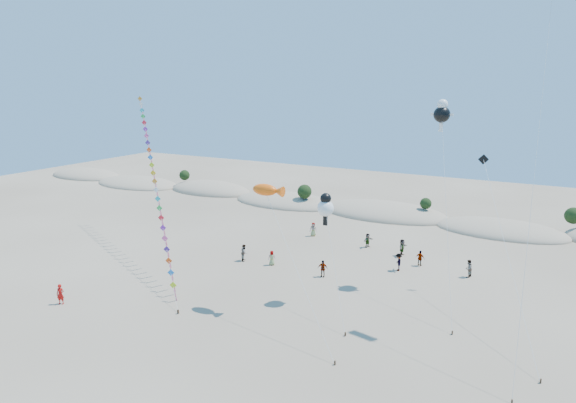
% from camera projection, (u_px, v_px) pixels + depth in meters
% --- Properties ---
extents(ground, '(160.00, 160.00, 0.00)m').
position_uv_depth(ground, '(176.00, 369.00, 31.82)').
color(ground, '#7C6B56').
rests_on(ground, ground).
extents(dune_ridge, '(145.30, 11.49, 5.57)m').
position_uv_depth(dune_ridge, '(390.00, 214.00, 69.98)').
color(dune_ridge, gray).
rests_on(dune_ridge, ground).
extents(kite_train, '(22.99, 20.04, 17.73)m').
position_uv_depth(kite_train, '(154.00, 175.00, 52.18)').
color(kite_train, '#3F2D1E').
rests_on(kite_train, ground).
extents(fish_kite, '(10.06, 6.43, 10.55)m').
position_uv_depth(fish_kite, '(268.00, 190.00, 38.97)').
color(fish_kite, '#3F2D1E').
rests_on(fish_kite, ground).
extents(cartoon_kite_low, '(4.85, 5.98, 9.55)m').
position_uv_depth(cartoon_kite_low, '(326.00, 206.00, 40.48)').
color(cartoon_kite_low, '#3F2D1E').
rests_on(cartoon_kite_low, ground).
extents(cartoon_kite_high, '(4.89, 10.81, 17.15)m').
position_uv_depth(cartoon_kite_high, '(442.00, 113.00, 42.90)').
color(cartoon_kite_high, '#3F2D1E').
rests_on(cartoon_kite_high, ground).
extents(dark_kite, '(6.64, 14.91, 12.36)m').
position_uv_depth(dark_kite, '(497.00, 214.00, 39.03)').
color(dark_kite, '#3F2D1E').
rests_on(dark_kite, ground).
extents(flyer_foreground, '(0.77, 0.66, 1.78)m').
position_uv_depth(flyer_foreground, '(60.00, 294.00, 41.19)').
color(flyer_foreground, '#B4110E').
rests_on(flyer_foreground, ground).
extents(beachgoers, '(35.75, 12.40, 1.89)m').
position_uv_depth(beachgoers, '(413.00, 263.00, 48.56)').
color(beachgoers, slate).
rests_on(beachgoers, ground).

